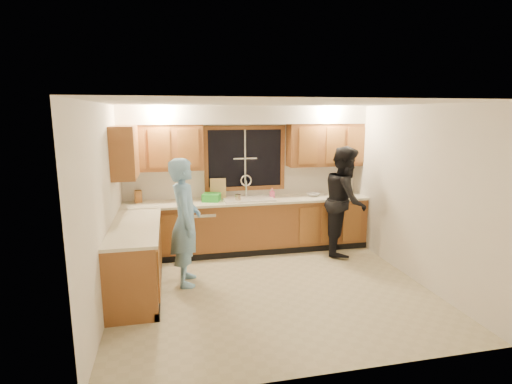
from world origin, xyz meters
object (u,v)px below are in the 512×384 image
man (185,222)px  bowl (313,195)px  woman (345,200)px  stove (132,275)px  knife_block (138,196)px  soap_bottle (272,193)px  dish_crate (211,197)px  dishwasher (200,231)px  sink (248,203)px

man → bowl: size_ratio=7.94×
woman → man: bearing=129.7°
stove → man: bearing=44.8°
knife_block → soap_bottle: size_ratio=1.17×
woman → soap_bottle: (-1.16, 0.48, 0.09)m
stove → knife_block: knife_block is taller
stove → dish_crate: 2.24m
man → soap_bottle: size_ratio=10.18×
knife_block → dishwasher: bearing=-24.0°
man → dish_crate: (0.49, 1.16, 0.09)m
woman → knife_block: woman is taller
dishwasher → man: size_ratio=0.46×
soap_bottle → woman: bearing=-22.3°
stove → man: size_ratio=0.50×
knife_block → dish_crate: bearing=-21.0°
sink → stove: bearing=-134.6°
dish_crate → bowl: 1.82m
soap_bottle → bowl: size_ratio=0.78×
dish_crate → bowl: dish_crate is taller
dishwasher → man: man is taller
man → stove: bearing=137.7°
sink → woman: bearing=-15.4°
dishwasher → dish_crate: size_ratio=2.95×
dish_crate → soap_bottle: size_ratio=1.58×
dish_crate → knife_block: bearing=172.5°
soap_bottle → dish_crate: bearing=-178.4°
stove → dish_crate: size_ratio=3.24×
dishwasher → sink: bearing=1.0°
man → dish_crate: man is taller
woman → bowl: (-0.41, 0.47, 0.03)m
dishwasher → man: (-0.27, -1.14, 0.48)m
sink → bowl: bearing=1.5°
stove → woman: bearing=22.2°
dishwasher → stove: (-0.95, -1.81, 0.04)m
dish_crate → woman: bearing=-11.3°
stove → man: man is taller
soap_bottle → man: bearing=-142.6°
soap_bottle → bowl: bearing=-0.6°
dishwasher → man: bearing=-103.5°
dish_crate → bowl: (1.82, 0.02, -0.04)m
dish_crate → bowl: size_ratio=1.23×
woman → knife_block: 3.48m
bowl → dish_crate: bearing=-179.3°
dishwasher → knife_block: knife_block is taller
sink → man: bearing=-134.3°
man → soap_bottle: bearing=-49.8°
dish_crate → man: bearing=-112.8°
dishwasher → knife_block: 1.17m
sink → bowl: 1.19m
man → soap_bottle: man is taller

